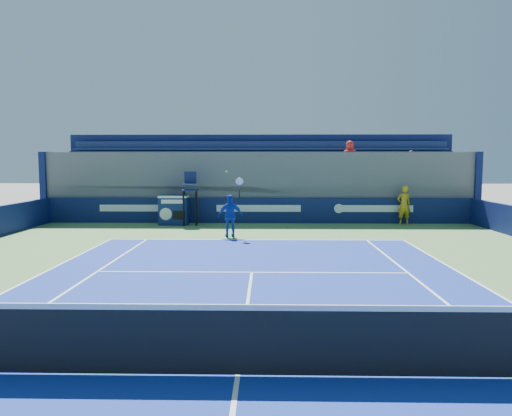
{
  "coord_description": "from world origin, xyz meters",
  "views": [
    {
      "loc": [
        0.39,
        -6.55,
        2.94
      ],
      "look_at": [
        0.0,
        11.5,
        1.25
      ],
      "focal_mm": 35.0,
      "sensor_mm": 36.0,
      "label": 1
    }
  ],
  "objects_px": {
    "ball_person": "(404,205)",
    "tennis_player": "(231,216)",
    "tennis_net": "(237,338)",
    "match_clock": "(174,209)",
    "umpire_chair": "(190,192)"
  },
  "relations": [
    {
      "from": "tennis_net",
      "to": "match_clock",
      "type": "height_order",
      "value": "match_clock"
    },
    {
      "from": "umpire_chair",
      "to": "tennis_net",
      "type": "bearing_deg",
      "value": -79.07
    },
    {
      "from": "tennis_net",
      "to": "match_clock",
      "type": "relative_size",
      "value": 8.32
    },
    {
      "from": "tennis_player",
      "to": "umpire_chair",
      "type": "bearing_deg",
      "value": 120.89
    },
    {
      "from": "tennis_net",
      "to": "match_clock",
      "type": "distance_m",
      "value": 16.76
    },
    {
      "from": "ball_person",
      "to": "umpire_chair",
      "type": "distance_m",
      "value": 9.92
    },
    {
      "from": "ball_person",
      "to": "match_clock",
      "type": "height_order",
      "value": "ball_person"
    },
    {
      "from": "match_clock",
      "to": "tennis_player",
      "type": "height_order",
      "value": "tennis_player"
    },
    {
      "from": "tennis_net",
      "to": "tennis_player",
      "type": "distance_m",
      "value": 12.69
    },
    {
      "from": "tennis_player",
      "to": "match_clock",
      "type": "bearing_deg",
      "value": 128.43
    },
    {
      "from": "ball_person",
      "to": "tennis_player",
      "type": "distance_m",
      "value": 8.77
    },
    {
      "from": "ball_person",
      "to": "umpire_chair",
      "type": "relative_size",
      "value": 0.73
    },
    {
      "from": "ball_person",
      "to": "match_clock",
      "type": "bearing_deg",
      "value": -5.89
    },
    {
      "from": "tennis_net",
      "to": "tennis_player",
      "type": "xyz_separation_m",
      "value": [
        -1.02,
        12.64,
        0.28
      ]
    },
    {
      "from": "match_clock",
      "to": "tennis_player",
      "type": "relative_size",
      "value": 0.54
    }
  ]
}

